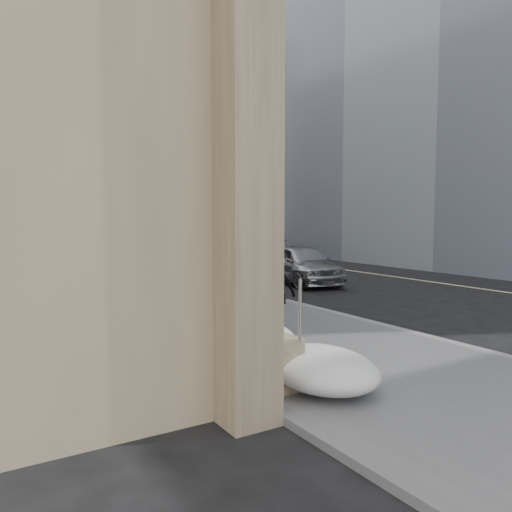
{
  "coord_description": "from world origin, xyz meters",
  "views": [
    {
      "loc": [
        -6.06,
        -7.72,
        2.72
      ],
      "look_at": [
        0.37,
        2.74,
        1.7
      ],
      "focal_mm": 35.0,
      "sensor_mm": 36.0,
      "label": 1
    }
  ],
  "objects_px": {
    "mounted_horse_left": "(155,265)",
    "mounted_horse_right": "(220,264)",
    "pedestrian": "(275,296)",
    "car_silver": "(301,264)",
    "car_grey": "(266,247)"
  },
  "relations": [
    {
      "from": "mounted_horse_left",
      "to": "mounted_horse_right",
      "type": "bearing_deg",
      "value": -173.42
    },
    {
      "from": "mounted_horse_right",
      "to": "pedestrian",
      "type": "distance_m",
      "value": 4.9
    },
    {
      "from": "pedestrian",
      "to": "car_silver",
      "type": "relative_size",
      "value": 0.38
    },
    {
      "from": "mounted_horse_left",
      "to": "mounted_horse_right",
      "type": "relative_size",
      "value": 1.05
    },
    {
      "from": "pedestrian",
      "to": "car_grey",
      "type": "height_order",
      "value": "pedestrian"
    },
    {
      "from": "mounted_horse_left",
      "to": "car_silver",
      "type": "bearing_deg",
      "value": -142.72
    },
    {
      "from": "mounted_horse_left",
      "to": "pedestrian",
      "type": "xyz_separation_m",
      "value": [
        0.7,
        -5.26,
        -0.25
      ]
    },
    {
      "from": "mounted_horse_right",
      "to": "car_grey",
      "type": "bearing_deg",
      "value": -127.54
    },
    {
      "from": "car_grey",
      "to": "mounted_horse_right",
      "type": "bearing_deg",
      "value": 74.73
    },
    {
      "from": "pedestrian",
      "to": "car_grey",
      "type": "relative_size",
      "value": 0.39
    },
    {
      "from": "car_silver",
      "to": "car_grey",
      "type": "height_order",
      "value": "car_silver"
    },
    {
      "from": "mounted_horse_right",
      "to": "pedestrian",
      "type": "bearing_deg",
      "value": 76.3
    },
    {
      "from": "mounted_horse_right",
      "to": "car_grey",
      "type": "relative_size",
      "value": 0.59
    },
    {
      "from": "mounted_horse_left",
      "to": "car_silver",
      "type": "height_order",
      "value": "mounted_horse_left"
    },
    {
      "from": "mounted_horse_left",
      "to": "car_grey",
      "type": "relative_size",
      "value": 0.62
    }
  ]
}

